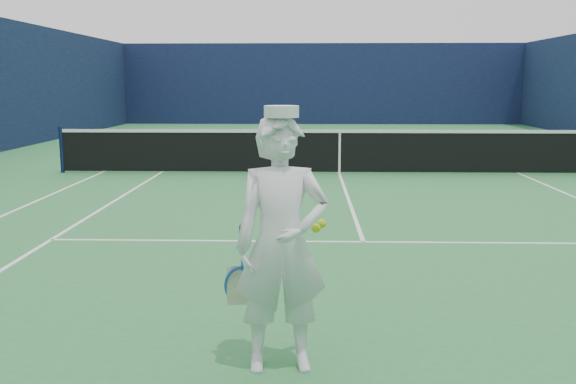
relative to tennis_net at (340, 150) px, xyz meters
name	(u,v)px	position (x,y,z in m)	size (l,w,h in m)	color
ground	(339,174)	(0.00, 0.00, -0.55)	(80.00, 80.00, 0.00)	#2C753D
court_markings	(339,174)	(0.00, 0.00, -0.55)	(11.03, 23.83, 0.01)	white
windscreen_fence	(340,85)	(0.00, 0.00, 1.45)	(20.12, 36.12, 4.00)	#0F1638
tennis_net	(340,150)	(0.00, 0.00, 0.00)	(12.88, 0.09, 1.07)	#141E4C
tennis_player	(281,244)	(-0.92, -10.14, 0.37)	(0.82, 0.53, 1.90)	white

